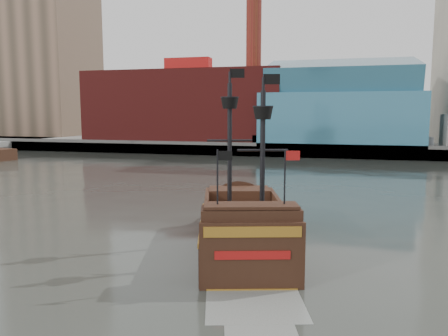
# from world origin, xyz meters

# --- Properties ---
(ground) EXTENTS (400.00, 400.00, 0.00)m
(ground) POSITION_xyz_m (0.00, 0.00, 0.00)
(ground) COLOR #2A2C27
(ground) RESTS_ON ground
(promenade_far) EXTENTS (220.00, 60.00, 2.00)m
(promenade_far) POSITION_xyz_m (0.00, 92.00, 1.00)
(promenade_far) COLOR slate
(promenade_far) RESTS_ON ground
(seawall) EXTENTS (220.00, 1.00, 2.60)m
(seawall) POSITION_xyz_m (0.00, 62.50, 1.30)
(seawall) COLOR #4C4C49
(seawall) RESTS_ON ground
(skyline) EXTENTS (149.00, 45.00, 62.00)m
(skyline) POSITION_xyz_m (5.21, 84.56, 24.55)
(skyline) COLOR #7A5D49
(skyline) RESTS_ON promenade_far
(pirate_ship) EXTENTS (8.80, 16.43, 11.79)m
(pirate_ship) POSITION_xyz_m (4.64, 5.79, 1.07)
(pirate_ship) COLOR black
(pirate_ship) RESTS_ON ground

